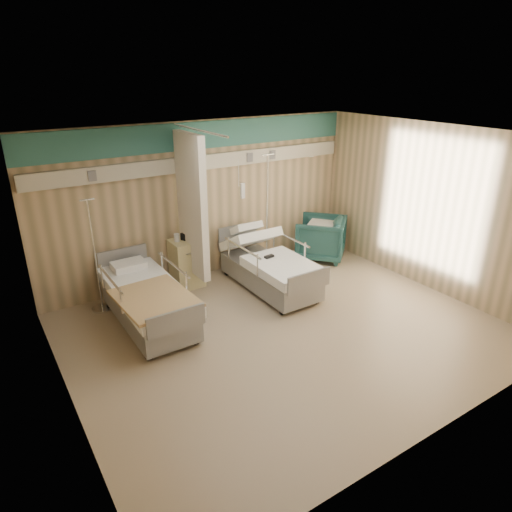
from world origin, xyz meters
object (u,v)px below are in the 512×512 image
Objects in this scene: bed_right at (269,272)px; iv_stand_right at (267,245)px; bed_left at (148,305)px; visitor_armchair at (321,238)px; bedside_cabinet at (187,263)px; iv_stand_left at (100,288)px.

bed_right is 0.99× the size of iv_stand_right.
visitor_armchair reaches higher than bed_left.
iv_stand_left is at bearing -178.15° from bedside_cabinet.
bedside_cabinet is 1.65m from iv_stand_right.
visitor_armchair is 4.35m from iv_stand_left.
iv_stand_right is at bearing -0.52° from iv_stand_left.
iv_stand_right reaches higher than bed_left.
visitor_armchair is 0.43× the size of iv_stand_right.
iv_stand_left is at bearing -44.88° from visitor_armchair.
iv_stand_right is at bearing -52.34° from visitor_armchair.
bed_right is 1.77m from visitor_armchair.
iv_stand_left is at bearing 162.39° from bed_right.
bed_left is 1.39m from bedside_cabinet.
bed_left is 0.99× the size of iv_stand_right.
bed_left is 0.98m from iv_stand_left.
bed_right is 1.00× the size of bed_left.
bed_left is (-2.20, 0.00, 0.00)m from bed_right.
bedside_cabinet is at bearing 177.28° from iv_stand_right.
bed_left is at bearing -60.56° from iv_stand_left.
bed_right is at bearing -121.32° from iv_stand_right.
iv_stand_right reaches higher than visitor_armchair.
iv_stand_left is at bearing 179.48° from iv_stand_right.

